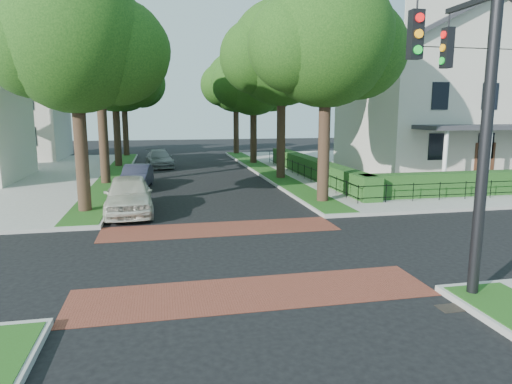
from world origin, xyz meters
TOP-DOWN VIEW (x-y plane):
  - ground at (0.00, 0.00)m, footprint 120.00×120.00m
  - sidewalk_ne at (19.50, 19.00)m, footprint 30.00×30.00m
  - crosswalk_far at (0.00, 3.20)m, footprint 9.00×2.20m
  - crosswalk_near at (0.00, -3.20)m, footprint 9.00×2.20m
  - storm_drain at (4.30, -5.00)m, footprint 0.65×0.45m
  - grass_strip_ne at (5.40, 19.10)m, footprint 1.60×29.80m
  - grass_strip_nw at (-5.40, 19.10)m, footprint 1.60×29.80m
  - tree_right_near at (5.60, 7.24)m, footprint 7.75×6.67m
  - tree_right_mid at (5.61, 15.25)m, footprint 8.25×7.09m
  - tree_right_far at (5.60, 24.22)m, footprint 7.25×6.23m
  - tree_right_back at (5.60, 33.23)m, footprint 7.50×6.45m
  - tree_left_near at (-5.40, 7.23)m, footprint 7.50×6.45m
  - tree_left_mid at (-5.39, 15.24)m, footprint 8.00×6.88m
  - tree_left_far at (-5.40, 24.22)m, footprint 7.00×6.02m
  - tree_left_back at (-5.40, 33.24)m, footprint 7.75×6.66m
  - hedge_main_road at (7.70, 15.00)m, footprint 1.00×18.00m
  - fence_main_road at (6.90, 15.00)m, footprint 0.06×18.00m
  - house_victorian at (17.51, 15.92)m, footprint 13.00×13.05m
  - house_left_far at (-15.49, 31.99)m, footprint 10.00×9.00m
  - traffic_signal at (4.89, -4.41)m, footprint 2.17×2.00m
  - parked_car_front at (-3.60, 6.65)m, footprint 2.25×5.07m
  - parked_car_middle at (-3.58, 13.59)m, footprint 1.87×4.29m
  - parked_car_rear at (-2.30, 23.66)m, footprint 2.47×4.88m

SIDE VIEW (x-z plane):
  - ground at x=0.00m, z-range 0.00..0.00m
  - crosswalk_far at x=0.00m, z-range 0.00..0.01m
  - crosswalk_near at x=0.00m, z-range 0.00..0.01m
  - storm_drain at x=4.30m, z-range 0.00..0.01m
  - sidewalk_ne at x=19.50m, z-range 0.00..0.15m
  - grass_strip_ne at x=5.40m, z-range 0.15..0.17m
  - grass_strip_nw at x=-5.40m, z-range 0.15..0.17m
  - fence_main_road at x=6.90m, z-range 0.15..1.05m
  - parked_car_rear at x=-2.30m, z-range 0.00..1.36m
  - parked_car_middle at x=-3.58m, z-range 0.00..1.37m
  - hedge_main_road at x=7.70m, z-range 0.15..1.35m
  - parked_car_front at x=-3.60m, z-range 0.00..1.70m
  - traffic_signal at x=4.89m, z-range 0.71..8.71m
  - house_left_far at x=-15.49m, z-range -0.03..10.11m
  - house_victorian at x=17.51m, z-range -0.22..12.26m
  - tree_right_far at x=5.60m, z-range 2.04..11.78m
  - tree_left_far at x=-5.40m, z-range 2.19..12.05m
  - tree_right_back at x=5.60m, z-range 2.17..12.37m
  - tree_left_near at x=-5.40m, z-range 2.17..12.37m
  - tree_left_back at x=-5.40m, z-range 2.19..12.63m
  - tree_right_near at x=5.60m, z-range 2.30..12.96m
  - tree_right_mid at x=5.61m, z-range 2.38..13.60m
  - tree_left_mid at x=-5.39m, z-range 2.60..14.08m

